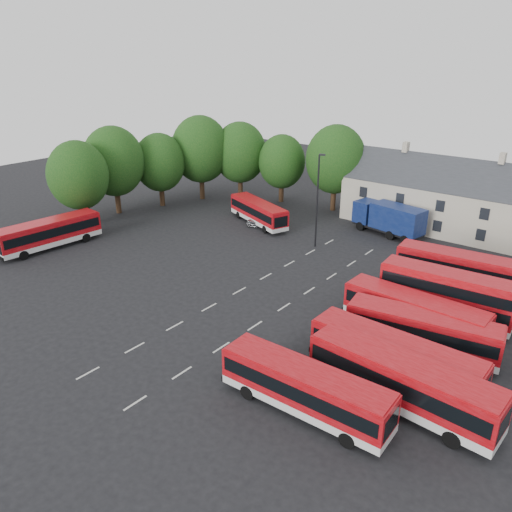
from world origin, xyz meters
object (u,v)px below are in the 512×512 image
(bus_dd_south, at_px, (446,293))
(silver_car, at_px, (259,217))
(bus_row_a, at_px, (305,386))
(bus_west, at_px, (49,232))
(lamppost, at_px, (318,199))
(box_truck, at_px, (389,218))

(bus_dd_south, height_order, silver_car, bus_dd_south)
(bus_row_a, relative_size, bus_west, 0.96)
(bus_dd_south, xyz_separation_m, lamppost, (-16.86, 7.50, 3.13))
(lamppost, bearing_deg, box_truck, 61.12)
(box_truck, bearing_deg, silver_car, -146.72)
(bus_west, distance_m, box_truck, 38.63)
(bus_west, bearing_deg, box_truck, -41.17)
(box_truck, bearing_deg, bus_west, -124.63)
(bus_row_a, relative_size, bus_dd_south, 1.04)
(silver_car, bearing_deg, box_truck, 8.88)
(lamppost, bearing_deg, bus_dd_south, -23.99)
(bus_row_a, bearing_deg, silver_car, 130.87)
(silver_car, height_order, lamppost, lamppost)
(bus_row_a, bearing_deg, bus_west, 170.15)
(bus_row_a, xyz_separation_m, lamppost, (-14.19, 23.91, 3.69))
(bus_west, distance_m, lamppost, 29.60)
(bus_west, height_order, lamppost, lamppost)
(box_truck, bearing_deg, lamppost, -108.19)
(box_truck, xyz_separation_m, silver_car, (-14.71, -6.12, -1.37))
(bus_row_a, xyz_separation_m, silver_car, (-24.18, 26.36, -1.10))
(bus_dd_south, bearing_deg, bus_row_a, -103.45)
(bus_west, height_order, box_truck, box_truck)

